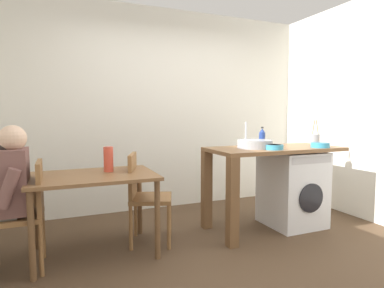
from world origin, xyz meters
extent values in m
plane|color=#4C3826|center=(0.00, 0.00, 0.00)|extent=(5.46, 5.46, 0.00)
cube|color=silver|center=(0.00, 1.75, 1.35)|extent=(4.60, 0.10, 2.70)
cube|color=brown|center=(-1.05, 0.50, 0.72)|extent=(1.10, 0.76, 0.03)
cylinder|color=brown|center=(-1.55, 0.17, 0.35)|extent=(0.05, 0.05, 0.71)
cylinder|color=brown|center=(-0.55, 0.17, 0.35)|extent=(0.05, 0.05, 0.71)
cylinder|color=brown|center=(-1.55, 0.83, 0.35)|extent=(0.05, 0.05, 0.71)
cylinder|color=brown|center=(-0.55, 0.83, 0.35)|extent=(0.05, 0.05, 0.71)
cube|color=olive|center=(-1.67, 0.40, 0.45)|extent=(0.40, 0.40, 0.04)
cube|color=olive|center=(-1.49, 0.40, 0.68)|extent=(0.04, 0.38, 0.45)
cylinder|color=olive|center=(-1.49, 0.22, 0.23)|extent=(0.04, 0.04, 0.45)
cylinder|color=olive|center=(-1.49, 0.58, 0.23)|extent=(0.04, 0.04, 0.45)
cube|color=olive|center=(-0.50, 0.55, 0.45)|extent=(0.51, 0.51, 0.04)
cube|color=olive|center=(-0.67, 0.61, 0.68)|extent=(0.16, 0.37, 0.45)
cylinder|color=olive|center=(-0.27, 0.66, 0.23)|extent=(0.04, 0.04, 0.45)
cylinder|color=olive|center=(-0.39, 0.32, 0.23)|extent=(0.04, 0.04, 0.45)
cylinder|color=olive|center=(-0.61, 0.78, 0.23)|extent=(0.04, 0.04, 0.45)
cylinder|color=olive|center=(-0.73, 0.44, 0.23)|extent=(0.04, 0.04, 0.45)
cube|color=brown|center=(-1.67, 0.40, 0.75)|extent=(0.20, 0.34, 0.52)
cylinder|color=brown|center=(-1.69, 0.19, 0.74)|extent=(0.19, 0.09, 0.31)
cylinder|color=brown|center=(-1.69, 0.61, 0.74)|extent=(0.19, 0.09, 0.31)
sphere|color=beige|center=(-1.67, 0.40, 1.09)|extent=(0.21, 0.21, 0.21)
sphere|color=black|center=(-1.73, 0.40, 1.01)|extent=(0.12, 0.12, 0.12)
cube|color=brown|center=(0.90, 0.43, 0.90)|extent=(1.50, 0.68, 0.04)
cube|color=brown|center=(0.20, 0.14, 0.44)|extent=(0.10, 0.10, 0.88)
cube|color=brown|center=(0.20, 0.72, 0.44)|extent=(0.10, 0.10, 0.88)
cube|color=silver|center=(1.16, 0.43, 0.43)|extent=(0.60, 0.60, 0.86)
cylinder|color=black|center=(1.16, 0.13, 0.39)|extent=(0.32, 0.02, 0.32)
cube|color=#B2B2B7|center=(1.16, 0.13, 0.80)|extent=(0.54, 0.01, 0.08)
cylinder|color=#9EA0A5|center=(0.63, 0.43, 0.97)|extent=(0.38, 0.38, 0.09)
cylinder|color=#B2B2B7|center=(0.63, 0.61, 1.06)|extent=(0.02, 0.02, 0.28)
cylinder|color=navy|center=(0.81, 0.54, 1.00)|extent=(0.07, 0.07, 0.16)
cone|color=navy|center=(0.81, 0.54, 1.11)|extent=(0.06, 0.06, 0.05)
cylinder|color=#262626|center=(0.81, 0.54, 1.14)|extent=(0.03, 0.03, 0.02)
cylinder|color=teal|center=(0.74, 0.23, 0.95)|extent=(0.19, 0.19, 0.05)
cylinder|color=#1E546B|center=(0.74, 0.23, 0.96)|extent=(0.15, 0.15, 0.03)
cylinder|color=gray|center=(1.53, 0.48, 0.99)|extent=(0.11, 0.11, 0.13)
cylinder|color=#99724C|center=(1.51, 0.49, 1.13)|extent=(0.01, 0.04, 0.18)
cylinder|color=#99724C|center=(1.55, 0.47, 1.13)|extent=(0.01, 0.05, 0.18)
cylinder|color=teal|center=(1.35, 0.21, 0.95)|extent=(0.20, 0.20, 0.05)
cylinder|color=#1E546B|center=(1.35, 0.21, 0.96)|extent=(0.16, 0.16, 0.03)
cylinder|color=#D84C38|center=(-0.90, 0.60, 0.86)|extent=(0.09, 0.09, 0.24)
cube|color=#B2B2B7|center=(0.85, 0.33, 0.92)|extent=(0.15, 0.06, 0.01)
cube|color=#262628|center=(0.85, 0.33, 0.92)|extent=(0.15, 0.06, 0.01)
camera|label=1|loc=(-1.34, -2.49, 1.28)|focal=30.00mm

